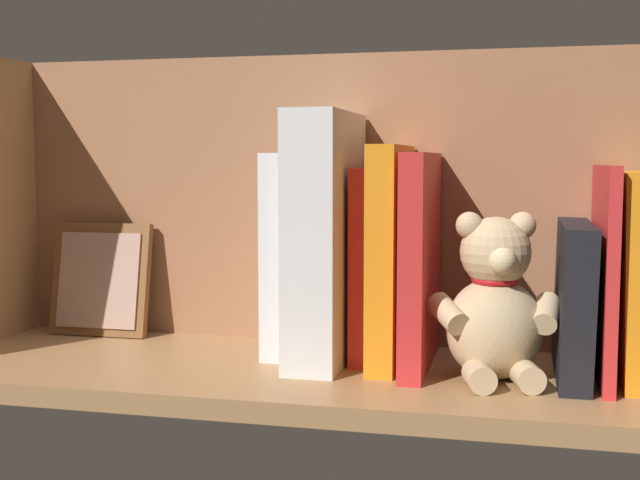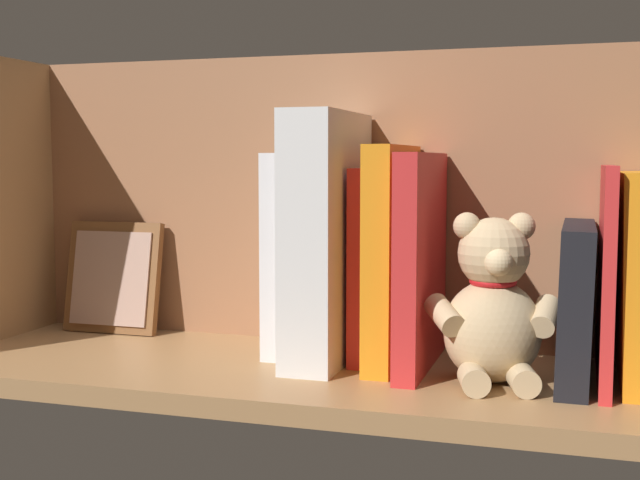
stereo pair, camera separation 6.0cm
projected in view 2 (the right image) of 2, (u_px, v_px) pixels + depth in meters
ground_plane at (320, 375)px, 93.13cm from camera, size 91.35×30.53×2.20cm
shelf_back_panel at (351, 200)px, 103.72cm from camera, size 91.35×1.50×35.64cm
book_2 at (635, 278)px, 85.22cm from camera, size 3.50×17.71×21.57cm
book_3 at (606, 274)px, 85.28cm from camera, size 1.22×19.25×22.16cm
book_4 at (576, 302)px, 86.40cm from camera, size 3.51×19.29×16.19cm
teddy_bear at (493, 308)px, 84.98cm from camera, size 13.71×12.82×17.44cm
book_5 at (421, 261)px, 91.04cm from camera, size 2.50×18.88×23.48cm
book_6 at (392, 255)px, 93.03cm from camera, size 3.05×16.77×24.32cm
book_7 at (369, 263)px, 95.77cm from camera, size 1.73×13.17×21.82cm
dictionary_thick_white at (325, 237)px, 94.26cm from camera, size 5.72×18.26×28.03cm
book_8 at (291, 253)px, 98.76cm from camera, size 3.14×12.63×23.48cm
picture_frame_leaning at (113, 278)px, 110.74cm from camera, size 13.27×4.14×14.66cm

